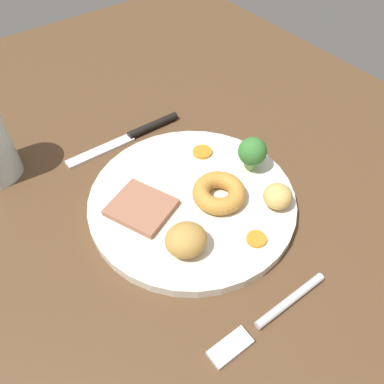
{
  "coord_description": "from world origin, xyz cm",
  "views": [
    {
      "loc": [
        -25.05,
        21.54,
        42.51
      ],
      "look_at": [
        1.2,
        2.05,
        6.0
      ],
      "focal_mm": 36.97,
      "sensor_mm": 36.0,
      "label": 1
    }
  ],
  "objects_px": {
    "meat_slice_main": "(141,207)",
    "carrot_coin_back": "(256,239)",
    "yorkshire_pudding": "(219,193)",
    "broccoli_floret": "(252,152)",
    "roast_potato_right": "(278,196)",
    "fork": "(267,319)",
    "carrot_coin_front": "(202,152)",
    "dinner_plate": "(192,201)",
    "knife": "(134,134)",
    "roast_potato_left": "(186,240)"
  },
  "relations": [
    {
      "from": "roast_potato_left",
      "to": "carrot_coin_front",
      "type": "xyz_separation_m",
      "value": [
        0.12,
        -0.11,
        -0.01
      ]
    },
    {
      "from": "roast_potato_left",
      "to": "meat_slice_main",
      "type": "bearing_deg",
      "value": 7.65
    },
    {
      "from": "carrot_coin_back",
      "to": "yorkshire_pudding",
      "type": "bearing_deg",
      "value": -4.73
    },
    {
      "from": "roast_potato_right",
      "to": "carrot_coin_front",
      "type": "xyz_separation_m",
      "value": [
        0.13,
        0.02,
        -0.01
      ]
    },
    {
      "from": "meat_slice_main",
      "to": "carrot_coin_back",
      "type": "relative_size",
      "value": 3.11
    },
    {
      "from": "roast_potato_right",
      "to": "broccoli_floret",
      "type": "distance_m",
      "value": 0.07
    },
    {
      "from": "meat_slice_main",
      "to": "yorkshire_pudding",
      "type": "height_order",
      "value": "yorkshire_pudding"
    },
    {
      "from": "yorkshire_pudding",
      "to": "carrot_coin_front",
      "type": "relative_size",
      "value": 2.47
    },
    {
      "from": "broccoli_floret",
      "to": "fork",
      "type": "height_order",
      "value": "broccoli_floret"
    },
    {
      "from": "knife",
      "to": "broccoli_floret",
      "type": "bearing_deg",
      "value": 117.86
    },
    {
      "from": "yorkshire_pudding",
      "to": "meat_slice_main",
      "type": "bearing_deg",
      "value": 64.01
    },
    {
      "from": "yorkshire_pudding",
      "to": "carrot_coin_back",
      "type": "relative_size",
      "value": 2.86
    },
    {
      "from": "dinner_plate",
      "to": "carrot_coin_front",
      "type": "height_order",
      "value": "carrot_coin_front"
    },
    {
      "from": "dinner_plate",
      "to": "carrot_coin_back",
      "type": "distance_m",
      "value": 0.1
    },
    {
      "from": "roast_potato_right",
      "to": "meat_slice_main",
      "type": "bearing_deg",
      "value": 56.27
    },
    {
      "from": "roast_potato_right",
      "to": "knife",
      "type": "bearing_deg",
      "value": 16.08
    },
    {
      "from": "dinner_plate",
      "to": "fork",
      "type": "relative_size",
      "value": 1.72
    },
    {
      "from": "yorkshire_pudding",
      "to": "broccoli_floret",
      "type": "height_order",
      "value": "broccoli_floret"
    },
    {
      "from": "carrot_coin_front",
      "to": "knife",
      "type": "distance_m",
      "value": 0.11
    },
    {
      "from": "roast_potato_left",
      "to": "dinner_plate",
      "type": "bearing_deg",
      "value": -41.4
    },
    {
      "from": "roast_potato_right",
      "to": "fork",
      "type": "bearing_deg",
      "value": 132.35
    },
    {
      "from": "meat_slice_main",
      "to": "roast_potato_right",
      "type": "distance_m",
      "value": 0.17
    },
    {
      "from": "knife",
      "to": "carrot_coin_front",
      "type": "bearing_deg",
      "value": 116.84
    },
    {
      "from": "meat_slice_main",
      "to": "roast_potato_left",
      "type": "relative_size",
      "value": 1.51
    },
    {
      "from": "meat_slice_main",
      "to": "knife",
      "type": "distance_m",
      "value": 0.16
    },
    {
      "from": "carrot_coin_front",
      "to": "broccoli_floret",
      "type": "xyz_separation_m",
      "value": [
        -0.06,
        -0.03,
        0.03
      ]
    },
    {
      "from": "dinner_plate",
      "to": "broccoli_floret",
      "type": "relative_size",
      "value": 5.41
    },
    {
      "from": "roast_potato_left",
      "to": "roast_potato_right",
      "type": "xyz_separation_m",
      "value": [
        -0.01,
        -0.13,
        -0.0
      ]
    },
    {
      "from": "dinner_plate",
      "to": "broccoli_floret",
      "type": "height_order",
      "value": "broccoli_floret"
    },
    {
      "from": "yorkshire_pudding",
      "to": "broccoli_floret",
      "type": "distance_m",
      "value": 0.07
    },
    {
      "from": "yorkshire_pudding",
      "to": "knife",
      "type": "height_order",
      "value": "yorkshire_pudding"
    },
    {
      "from": "knife",
      "to": "roast_potato_right",
      "type": "bearing_deg",
      "value": 106.68
    },
    {
      "from": "carrot_coin_back",
      "to": "knife",
      "type": "xyz_separation_m",
      "value": [
        0.26,
        0.01,
        -0.01
      ]
    },
    {
      "from": "carrot_coin_front",
      "to": "fork",
      "type": "relative_size",
      "value": 0.18
    },
    {
      "from": "dinner_plate",
      "to": "carrot_coin_front",
      "type": "bearing_deg",
      "value": -46.54
    },
    {
      "from": "roast_potato_right",
      "to": "knife",
      "type": "height_order",
      "value": "roast_potato_right"
    },
    {
      "from": "knife",
      "to": "roast_potato_left",
      "type": "bearing_deg",
      "value": 74.83
    },
    {
      "from": "dinner_plate",
      "to": "carrot_coin_back",
      "type": "bearing_deg",
      "value": -168.59
    },
    {
      "from": "yorkshire_pudding",
      "to": "fork",
      "type": "relative_size",
      "value": 0.44
    },
    {
      "from": "meat_slice_main",
      "to": "fork",
      "type": "height_order",
      "value": "meat_slice_main"
    },
    {
      "from": "yorkshire_pudding",
      "to": "roast_potato_right",
      "type": "relative_size",
      "value": 1.87
    },
    {
      "from": "dinner_plate",
      "to": "roast_potato_right",
      "type": "xyz_separation_m",
      "value": [
        -0.07,
        -0.08,
        0.02
      ]
    },
    {
      "from": "meat_slice_main",
      "to": "roast_potato_left",
      "type": "distance_m",
      "value": 0.08
    },
    {
      "from": "meat_slice_main",
      "to": "fork",
      "type": "distance_m",
      "value": 0.19
    },
    {
      "from": "yorkshire_pudding",
      "to": "carrot_coin_front",
      "type": "height_order",
      "value": "yorkshire_pudding"
    },
    {
      "from": "broccoli_floret",
      "to": "fork",
      "type": "bearing_deg",
      "value": 142.82
    },
    {
      "from": "roast_potato_right",
      "to": "roast_potato_left",
      "type": "bearing_deg",
      "value": 83.93
    },
    {
      "from": "roast_potato_right",
      "to": "broccoli_floret",
      "type": "height_order",
      "value": "broccoli_floret"
    },
    {
      "from": "roast_potato_right",
      "to": "fork",
      "type": "xyz_separation_m",
      "value": [
        -0.1,
        0.11,
        -0.03
      ]
    },
    {
      "from": "meat_slice_main",
      "to": "carrot_coin_back",
      "type": "bearing_deg",
      "value": -145.42
    }
  ]
}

